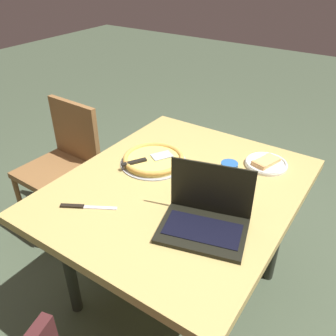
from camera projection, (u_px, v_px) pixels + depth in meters
The scene contains 8 objects.
ground_plane at pixel (177, 291), 2.09m from camera, with size 12.00×12.00×0.00m, color #414E39.
dining_table at pixel (179, 198), 1.72m from camera, with size 1.24×1.04×0.77m.
laptop at pixel (205, 216), 1.40m from camera, with size 0.33×0.39×0.25m.
pizza_plate at pixel (266, 163), 1.82m from camera, with size 0.22×0.22×0.04m.
pizza_tray at pixel (153, 159), 1.83m from camera, with size 0.35×0.35×0.04m.
table_knife at pixel (83, 207), 1.53m from camera, with size 0.14×0.23×0.01m.
drink_cup at pixel (229, 173), 1.66m from camera, with size 0.08×0.08×0.11m.
chair_near at pixel (64, 160), 2.36m from camera, with size 0.45×0.45×0.89m.
Camera 1 is at (1.17, 0.72, 1.73)m, focal length 37.74 mm.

